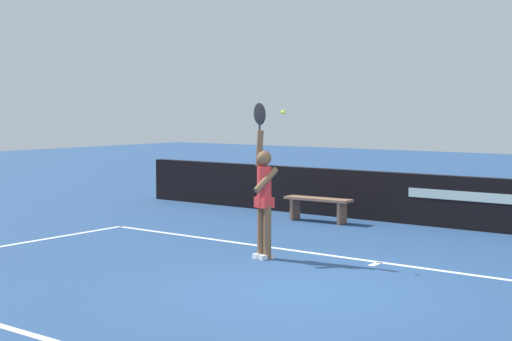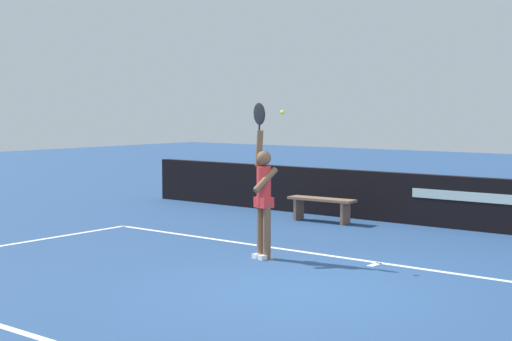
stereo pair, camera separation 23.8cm
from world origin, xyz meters
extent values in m
plane|color=navy|center=(0.00, 0.00, 0.00)|extent=(60.00, 60.00, 0.00)
cube|color=white|center=(0.00, 2.12, 0.00)|extent=(11.31, 0.10, 0.00)
cube|color=white|center=(-5.66, -0.57, 0.00)|extent=(0.10, 5.48, 0.00)
cube|color=white|center=(0.00, 1.97, 0.00)|extent=(0.10, 0.30, 0.00)
cube|color=black|center=(0.00, 5.87, 0.50)|extent=(16.55, 0.20, 1.01)
cylinder|color=brown|center=(-1.50, 1.31, 0.41)|extent=(0.12, 0.12, 0.83)
cylinder|color=brown|center=(-1.64, 1.34, 0.41)|extent=(0.12, 0.12, 0.83)
cube|color=white|center=(-1.50, 1.29, 0.04)|extent=(0.15, 0.26, 0.07)
cube|color=white|center=(-1.65, 1.32, 0.04)|extent=(0.15, 0.26, 0.07)
cylinder|color=red|center=(-1.57, 1.32, 1.12)|extent=(0.22, 0.22, 0.59)
cube|color=red|center=(-1.57, 1.32, 0.87)|extent=(0.29, 0.26, 0.16)
sphere|color=brown|center=(-1.57, 1.32, 1.55)|extent=(0.22, 0.22, 0.22)
cylinder|color=brown|center=(-1.68, 1.35, 1.69)|extent=(0.16, 0.13, 0.56)
cylinder|color=brown|center=(-1.48, 1.24, 1.22)|extent=(0.20, 0.46, 0.38)
ellipsoid|color=black|center=(-1.68, 1.35, 2.21)|extent=(0.33, 0.10, 0.38)
cylinder|color=black|center=(-1.68, 1.35, 2.02)|extent=(0.03, 0.03, 0.18)
sphere|color=#C8E12D|center=(-1.23, 1.33, 2.24)|extent=(0.07, 0.07, 0.07)
cube|color=#8F634B|center=(-2.91, 4.98, 0.46)|extent=(1.45, 0.42, 0.05)
cube|color=#8F634B|center=(-3.46, 4.96, 0.23)|extent=(0.07, 0.32, 0.46)
cube|color=#8F634B|center=(-2.37, 5.01, 0.23)|extent=(0.07, 0.32, 0.46)
camera|label=1|loc=(5.19, -7.84, 2.30)|focal=52.70mm
camera|label=2|loc=(5.38, -7.69, 2.30)|focal=52.70mm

